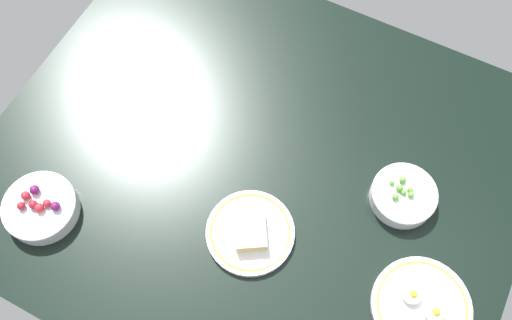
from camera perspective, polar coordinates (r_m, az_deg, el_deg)
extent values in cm
cube|color=black|center=(132.69, 0.00, -0.72)|extent=(124.16, 105.21, 4.00)
cylinder|color=silver|center=(124.07, -0.59, -7.50)|extent=(19.78, 19.78, 1.48)
torus|color=gold|center=(123.36, -0.59, -7.39)|extent=(17.91, 17.91, 0.50)
cube|color=beige|center=(122.79, -0.60, -7.31)|extent=(10.52, 11.29, 1.20)
cube|color=#E5B24C|center=(121.83, -0.60, -7.17)|extent=(10.52, 11.29, 0.80)
cube|color=beige|center=(120.88, -0.61, -7.03)|extent=(10.52, 11.29, 1.20)
cylinder|color=silver|center=(125.22, 16.65, -14.27)|extent=(21.19, 21.19, 1.46)
torus|color=gold|center=(124.53, 16.74, -14.21)|extent=(19.15, 19.15, 0.50)
ellipsoid|color=white|center=(123.77, 17.92, -14.75)|extent=(4.26, 4.26, 2.34)
sphere|color=yellow|center=(122.78, 18.07, -14.66)|extent=(1.70, 1.70, 1.70)
ellipsoid|color=white|center=(123.21, 15.80, -13.21)|extent=(4.28, 4.28, 2.35)
sphere|color=yellow|center=(122.21, 15.93, -13.11)|extent=(1.71, 1.71, 1.71)
cylinder|color=silver|center=(130.05, 14.90, -3.61)|extent=(14.75, 14.75, 3.74)
torus|color=silver|center=(128.37, 15.09, -3.31)|extent=(14.96, 14.96, 0.80)
sphere|color=#599E38|center=(126.66, 14.17, -3.69)|extent=(1.52, 1.52, 1.52)
sphere|color=#599E38|center=(127.95, 13.81, -2.29)|extent=(1.14, 1.14, 1.14)
sphere|color=#599E38|center=(127.80, 15.67, -3.45)|extent=(1.41, 1.41, 1.41)
sphere|color=#599E38|center=(127.66, 14.57, -2.79)|extent=(1.59, 1.59, 1.59)
sphere|color=#599E38|center=(127.69, 14.97, -3.22)|extent=(1.23, 1.23, 1.23)
sphere|color=#599E38|center=(128.63, 14.87, -1.97)|extent=(1.54, 1.54, 1.54)
sphere|color=#599E38|center=(128.24, 15.59, -2.97)|extent=(1.33, 1.33, 1.33)
cylinder|color=silver|center=(133.65, -21.24, -4.65)|extent=(16.45, 16.45, 3.85)
torus|color=silver|center=(131.96, -21.51, -4.36)|extent=(16.59, 16.59, 0.80)
sphere|color=maroon|center=(132.26, -23.04, -4.38)|extent=(1.85, 1.85, 1.85)
sphere|color=#B2232D|center=(130.49, -21.42, -4.60)|extent=(2.05, 2.05, 2.05)
sphere|color=#B2232D|center=(130.44, -20.73, -4.18)|extent=(1.78, 1.78, 1.78)
sphere|color=#59144C|center=(132.44, -21.85, -2.87)|extent=(2.18, 2.18, 2.18)
sphere|color=#59144C|center=(129.32, -19.97, -4.50)|extent=(2.14, 2.14, 2.14)
sphere|color=#B2232D|center=(132.73, -22.66, -3.40)|extent=(2.06, 2.06, 2.06)
sphere|color=maroon|center=(131.28, -21.96, -4.28)|extent=(2.00, 2.00, 2.00)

